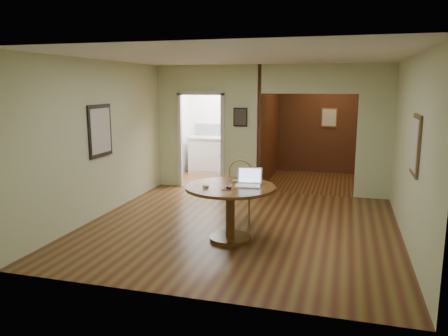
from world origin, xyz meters
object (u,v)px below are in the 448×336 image
(dining_table, at_px, (230,200))
(open_laptop, at_px, (249,181))
(closed_laptop, at_px, (244,182))
(chair, at_px, (240,188))

(dining_table, relative_size, open_laptop, 3.40)
(dining_table, xyz_separation_m, closed_laptop, (0.15, 0.25, 0.23))
(open_laptop, bearing_deg, closed_laptop, 115.63)
(dining_table, height_order, chair, chair)
(chair, distance_m, closed_laptop, 0.75)
(chair, bearing_deg, closed_laptop, -82.94)
(dining_table, bearing_deg, chair, 94.59)
(dining_table, relative_size, closed_laptop, 3.69)
(closed_laptop, bearing_deg, open_laptop, -67.43)
(chair, bearing_deg, dining_table, -96.81)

